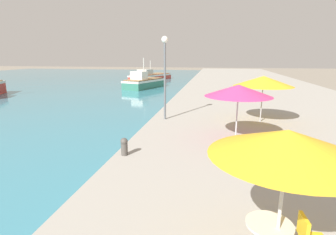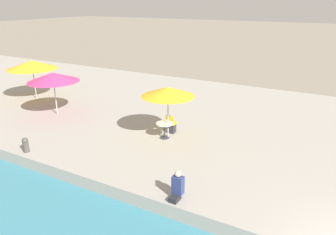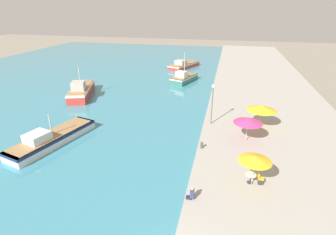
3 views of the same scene
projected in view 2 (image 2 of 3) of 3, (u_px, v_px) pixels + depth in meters
name	position (u px, v px, depth m)	size (l,w,h in m)	color
cafe_umbrella_pink	(168.00, 92.00, 14.58)	(2.41, 2.41, 2.44)	#B7B7B7
cafe_umbrella_white	(53.00, 77.00, 17.71)	(2.78, 2.78, 2.38)	#B7B7B7
cafe_umbrella_striped	(32.00, 65.00, 20.62)	(3.13, 3.13, 2.49)	#B7B7B7
cafe_table	(165.00, 127.00, 15.12)	(0.80, 0.80, 0.74)	#333338
cafe_chair_left	(171.00, 126.00, 15.80)	(0.45, 0.42, 0.91)	#2D2D33
person_at_quay	(177.00, 186.00, 10.53)	(0.54, 0.36, 0.99)	#232328
mooring_bollard	(26.00, 144.00, 13.78)	(0.26, 0.26, 0.65)	#4C4742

